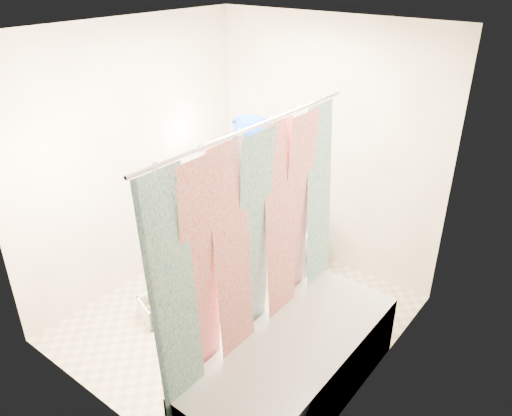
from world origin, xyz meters
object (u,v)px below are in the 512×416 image
Objects in this scene: bathtub at (294,368)px; toilet at (305,228)px; plumber at (244,210)px; cleaning_caddy at (157,311)px.

bathtub is 1.75m from toilet.
bathtub is 2.13× the size of toilet.
toilet reaches higher than bathtub.
plumber reaches higher than toilet.
toilet is 1.64m from cleaning_caddy.
plumber is (-1.06, 0.77, 0.58)m from bathtub.
toilet is (-0.89, 1.51, 0.14)m from bathtub.
toilet is at bearing 120.53° from bathtub.
cleaning_caddy is at bearing -120.79° from toilet.
plumber reaches higher than cleaning_caddy.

